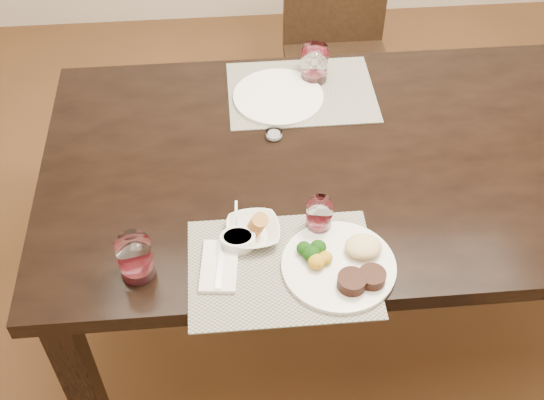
{
  "coord_description": "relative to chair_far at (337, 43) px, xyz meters",
  "views": [
    {
      "loc": [
        -0.47,
        -1.41,
        2.08
      ],
      "look_at": [
        -0.37,
        -0.22,
        0.82
      ],
      "focal_mm": 45.0,
      "sensor_mm": 36.0,
      "label": 1
    }
  ],
  "objects": [
    {
      "name": "chair_far",
      "position": [
        0.0,
        0.0,
        0.0
      ],
      "size": [
        0.42,
        0.42,
        0.9
      ],
      "color": "black",
      "rests_on": "ground"
    },
    {
      "name": "steak_knife",
      "position": [
        -0.2,
        -1.32,
        0.26
      ],
      "size": [
        0.06,
        0.23,
        0.01
      ],
      "rotation": [
        0.0,
        0.0,
        -0.32
      ],
      "color": "white",
      "rests_on": "placemat_near"
    },
    {
      "name": "cracker_bowl",
      "position": [
        -0.42,
        -1.21,
        0.27
      ],
      "size": [
        0.14,
        0.14,
        0.06
      ],
      "rotation": [
        0.0,
        0.0,
        0.05
      ],
      "color": "white",
      "rests_on": "placemat_near"
    },
    {
      "name": "napkin_fork",
      "position": [
        -0.51,
        -1.31,
        0.26
      ],
      "size": [
        0.1,
        0.17,
        0.02
      ],
      "rotation": [
        0.0,
        0.0,
        -0.11
      ],
      "color": "white",
      "rests_on": "placemat_near"
    },
    {
      "name": "wine_glass_far",
      "position": [
        -0.18,
        -0.57,
        0.3
      ],
      "size": [
        0.08,
        0.08,
        0.12
      ],
      "rotation": [
        0.0,
        0.0,
        -0.05
      ],
      "color": "silver",
      "rests_on": "placemat_far"
    },
    {
      "name": "wine_glass_near",
      "position": [
        -0.25,
        -1.2,
        0.29
      ],
      "size": [
        0.07,
        0.07,
        0.09
      ],
      "rotation": [
        0.0,
        0.0,
        0.18
      ],
      "color": "silver",
      "rests_on": "placemat_near"
    },
    {
      "name": "sauce_ramekin",
      "position": [
        -0.46,
        -1.24,
        0.27
      ],
      "size": [
        0.09,
        0.13,
        0.07
      ],
      "rotation": [
        0.0,
        0.0,
        -0.09
      ],
      "color": "white",
      "rests_on": "placemat_near"
    },
    {
      "name": "far_plate",
      "position": [
        -0.3,
        -0.66,
        0.26
      ],
      "size": [
        0.28,
        0.28,
        0.01
      ],
      "primitive_type": "cylinder",
      "color": "white",
      "rests_on": "placemat_far"
    },
    {
      "name": "placemat_near",
      "position": [
        -0.35,
        -1.32,
        0.25
      ],
      "size": [
        0.46,
        0.34,
        0.0
      ],
      "primitive_type": "cube",
      "color": "gray",
      "rests_on": "dining_table"
    },
    {
      "name": "salt_cellar",
      "position": [
        -0.33,
        -0.83,
        0.26
      ],
      "size": [
        0.05,
        0.05,
        0.02
      ],
      "rotation": [
        0.0,
        0.0,
        -0.26
      ],
      "color": "silver",
      "rests_on": "dining_table"
    },
    {
      "name": "dining_table",
      "position": [
        0.0,
        -0.93,
        0.16
      ],
      "size": [
        2.0,
        1.0,
        0.75
      ],
      "color": "black",
      "rests_on": "ground"
    },
    {
      "name": "ground_plane",
      "position": [
        0.0,
        -0.93,
        -0.5
      ],
      "size": [
        4.5,
        4.5,
        0.0
      ],
      "primitive_type": "plane",
      "color": "#442C16",
      "rests_on": "ground"
    },
    {
      "name": "wine_glass_side",
      "position": [
        -0.7,
        -1.3,
        0.3
      ],
      "size": [
        0.08,
        0.08,
        0.12
      ],
      "rotation": [
        0.0,
        0.0,
        0.41
      ],
      "color": "silver",
      "rests_on": "dining_table"
    },
    {
      "name": "dinner_plate",
      "position": [
        -0.2,
        -1.33,
        0.27
      ],
      "size": [
        0.28,
        0.28,
        0.05
      ],
      "rotation": [
        0.0,
        0.0,
        0.26
      ],
      "color": "white",
      "rests_on": "placemat_near"
    },
    {
      "name": "placemat_far",
      "position": [
        -0.23,
        -0.63,
        0.25
      ],
      "size": [
        0.46,
        0.34,
        0.0
      ],
      "primitive_type": "cube",
      "color": "gray",
      "rests_on": "dining_table"
    }
  ]
}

